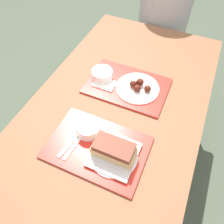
{
  "coord_description": "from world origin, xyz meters",
  "views": [
    {
      "loc": [
        0.27,
        -0.64,
        1.65
      ],
      "look_at": [
        0.01,
        -0.05,
        0.8
      ],
      "focal_mm": 35.0,
      "sensor_mm": 36.0,
      "label": 1
    }
  ],
  "objects_px": {
    "tray_near": "(97,147)",
    "bowl_coleslaw_near": "(88,128)",
    "bowl_coleslaw_far": "(102,74)",
    "person_seated_across": "(165,11)",
    "tray_far": "(127,86)",
    "wings_plate_far": "(138,87)",
    "brisket_sandwich_plate": "(114,152)"
  },
  "relations": [
    {
      "from": "bowl_coleslaw_far",
      "to": "tray_far",
      "type": "bearing_deg",
      "value": 2.89
    },
    {
      "from": "bowl_coleslaw_near",
      "to": "bowl_coleslaw_far",
      "type": "relative_size",
      "value": 1.0
    },
    {
      "from": "tray_near",
      "to": "bowl_coleslaw_near",
      "type": "height_order",
      "value": "bowl_coleslaw_near"
    },
    {
      "from": "tray_far",
      "to": "bowl_coleslaw_near",
      "type": "bearing_deg",
      "value": -98.44
    },
    {
      "from": "tray_near",
      "to": "tray_far",
      "type": "distance_m",
      "value": 0.42
    },
    {
      "from": "bowl_coleslaw_far",
      "to": "person_seated_across",
      "type": "bearing_deg",
      "value": 82.12
    },
    {
      "from": "bowl_coleslaw_near",
      "to": "wings_plate_far",
      "type": "bearing_deg",
      "value": 71.39
    },
    {
      "from": "bowl_coleslaw_near",
      "to": "person_seated_across",
      "type": "height_order",
      "value": "person_seated_across"
    },
    {
      "from": "bowl_coleslaw_far",
      "to": "brisket_sandwich_plate",
      "type": "bearing_deg",
      "value": -58.78
    },
    {
      "from": "bowl_coleslaw_far",
      "to": "wings_plate_far",
      "type": "xyz_separation_m",
      "value": [
        0.22,
        0.0,
        -0.02
      ]
    },
    {
      "from": "bowl_coleslaw_near",
      "to": "wings_plate_far",
      "type": "xyz_separation_m",
      "value": [
        0.12,
        0.36,
        -0.02
      ]
    },
    {
      "from": "tray_near",
      "to": "bowl_coleslaw_far",
      "type": "bearing_deg",
      "value": 112.28
    },
    {
      "from": "tray_far",
      "to": "bowl_coleslaw_far",
      "type": "height_order",
      "value": "bowl_coleslaw_far"
    },
    {
      "from": "brisket_sandwich_plate",
      "to": "person_seated_across",
      "type": "relative_size",
      "value": 0.28
    },
    {
      "from": "bowl_coleslaw_far",
      "to": "wings_plate_far",
      "type": "relative_size",
      "value": 0.49
    },
    {
      "from": "tray_near",
      "to": "brisket_sandwich_plate",
      "type": "relative_size",
      "value": 2.08
    },
    {
      "from": "tray_far",
      "to": "bowl_coleslaw_far",
      "type": "xyz_separation_m",
      "value": [
        -0.15,
        -0.01,
        0.04
      ]
    },
    {
      "from": "tray_near",
      "to": "tray_far",
      "type": "xyz_separation_m",
      "value": [
        -0.02,
        0.42,
        0.0
      ]
    },
    {
      "from": "bowl_coleslaw_near",
      "to": "wings_plate_far",
      "type": "relative_size",
      "value": 0.49
    },
    {
      "from": "tray_far",
      "to": "bowl_coleslaw_far",
      "type": "distance_m",
      "value": 0.15
    },
    {
      "from": "tray_near",
      "to": "brisket_sandwich_plate",
      "type": "bearing_deg",
      "value": -6.03
    },
    {
      "from": "tray_near",
      "to": "wings_plate_far",
      "type": "relative_size",
      "value": 1.87
    },
    {
      "from": "bowl_coleslaw_near",
      "to": "person_seated_across",
      "type": "distance_m",
      "value": 1.24
    },
    {
      "from": "person_seated_across",
      "to": "tray_near",
      "type": "bearing_deg",
      "value": -88.01
    },
    {
      "from": "bowl_coleslaw_near",
      "to": "bowl_coleslaw_far",
      "type": "height_order",
      "value": "same"
    },
    {
      "from": "tray_far",
      "to": "bowl_coleslaw_near",
      "type": "relative_size",
      "value": 3.84
    },
    {
      "from": "wings_plate_far",
      "to": "person_seated_across",
      "type": "relative_size",
      "value": 0.32
    },
    {
      "from": "bowl_coleslaw_far",
      "to": "person_seated_across",
      "type": "height_order",
      "value": "person_seated_across"
    },
    {
      "from": "tray_near",
      "to": "bowl_coleslaw_near",
      "type": "distance_m",
      "value": 0.1
    },
    {
      "from": "bowl_coleslaw_near",
      "to": "person_seated_across",
      "type": "bearing_deg",
      "value": 88.7
    },
    {
      "from": "tray_far",
      "to": "person_seated_across",
      "type": "height_order",
      "value": "person_seated_across"
    },
    {
      "from": "bowl_coleslaw_far",
      "to": "person_seated_across",
      "type": "relative_size",
      "value": 0.15
    }
  ]
}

